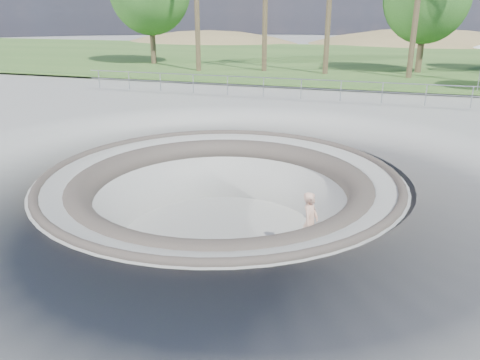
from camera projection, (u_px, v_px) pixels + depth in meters
The scene contains 7 objects.
ground at pixel (221, 175), 13.44m from camera, with size 180.00×180.00×0.00m, color gray.
skate_bowl at pixel (222, 232), 14.06m from camera, with size 14.00×14.00×4.10m.
grass_strip at pixel (346, 59), 43.78m from camera, with size 180.00×36.00×0.12m.
distant_hills at pixel (386, 97), 65.88m from camera, with size 103.20×45.00×28.60m.
safety_railing at pixel (301, 89), 23.94m from camera, with size 25.00×0.06×1.03m.
skateboard at pixel (308, 252), 12.93m from camera, with size 0.82×0.30×0.08m.
skater at pixel (310, 223), 12.62m from camera, with size 0.63×0.42×1.74m, color tan.
Camera 1 is at (4.43, -11.90, 4.44)m, focal length 35.00 mm.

